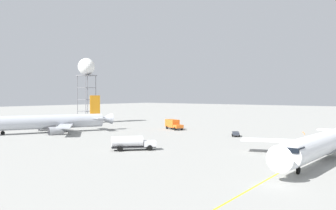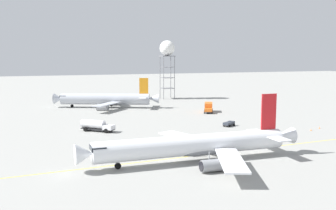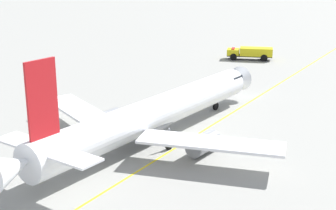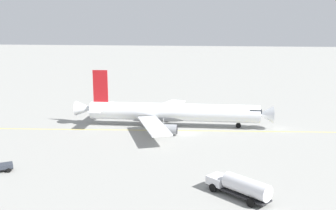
{
  "view_description": "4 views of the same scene",
  "coord_description": "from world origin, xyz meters",
  "px_view_note": "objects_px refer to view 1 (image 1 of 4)",
  "views": [
    {
      "loc": [
        -23.53,
        63.53,
        11.26
      ],
      "look_at": [
        36.67,
        -12.36,
        8.43
      ],
      "focal_mm": 40.19,
      "sensor_mm": 36.0,
      "label": 1
    },
    {
      "loc": [
        -68.46,
        23.75,
        19.28
      ],
      "look_at": [
        36.67,
        -12.36,
        4.77
      ],
      "focal_mm": 41.7,
      "sensor_mm": 36.0,
      "label": 2
    },
    {
      "loc": [
        27.24,
        -44.12,
        19.82
      ],
      "look_at": [
        -2.49,
        -3.76,
        4.77
      ],
      "focal_mm": 52.04,
      "sensor_mm": 36.0,
      "label": 3
    },
    {
      "loc": [
        75.43,
        6.07,
        21.68
      ],
      "look_at": [
        -4.89,
        -3.83,
        4.63
      ],
      "focal_mm": 41.91,
      "sensor_mm": 36.0,
      "label": 4
    }
  ],
  "objects_px": {
    "airliner_main": "(327,143)",
    "fuel_tanker_truck": "(132,142)",
    "catering_truck_truck": "(173,124)",
    "safety_cone_mid": "(303,132)",
    "airliner_secondary": "(50,123)",
    "radar_tower": "(86,69)",
    "safety_cone_near": "(304,133)",
    "baggage_truck_truck": "(236,134)"
  },
  "relations": [
    {
      "from": "airliner_main",
      "to": "fuel_tanker_truck",
      "type": "bearing_deg",
      "value": -69.93
    },
    {
      "from": "catering_truck_truck",
      "to": "safety_cone_mid",
      "type": "distance_m",
      "value": 39.1
    },
    {
      "from": "airliner_secondary",
      "to": "radar_tower",
      "type": "bearing_deg",
      "value": -124.33
    },
    {
      "from": "airliner_main",
      "to": "safety_cone_near",
      "type": "relative_size",
      "value": 76.59
    },
    {
      "from": "safety_cone_near",
      "to": "airliner_main",
      "type": "bearing_deg",
      "value": 113.26
    },
    {
      "from": "baggage_truck_truck",
      "to": "safety_cone_near",
      "type": "distance_m",
      "value": 20.88
    },
    {
      "from": "catering_truck_truck",
      "to": "fuel_tanker_truck",
      "type": "bearing_deg",
      "value": -37.53
    },
    {
      "from": "safety_cone_mid",
      "to": "airliner_secondary",
      "type": "bearing_deg",
      "value": 38.17
    },
    {
      "from": "safety_cone_mid",
      "to": "airliner_main",
      "type": "bearing_deg",
      "value": 113.23
    },
    {
      "from": "fuel_tanker_truck",
      "to": "catering_truck_truck",
      "type": "relative_size",
      "value": 0.98
    },
    {
      "from": "baggage_truck_truck",
      "to": "radar_tower",
      "type": "height_order",
      "value": "radar_tower"
    },
    {
      "from": "catering_truck_truck",
      "to": "airliner_main",
      "type": "bearing_deg",
      "value": -1.75
    },
    {
      "from": "radar_tower",
      "to": "catering_truck_truck",
      "type": "bearing_deg",
      "value": -179.79
    },
    {
      "from": "radar_tower",
      "to": "safety_cone_near",
      "type": "relative_size",
      "value": 45.67
    },
    {
      "from": "airliner_main",
      "to": "airliner_secondary",
      "type": "relative_size",
      "value": 1.14
    },
    {
      "from": "safety_cone_mid",
      "to": "catering_truck_truck",
      "type": "bearing_deg",
      "value": 22.88
    },
    {
      "from": "airliner_main",
      "to": "radar_tower",
      "type": "relative_size",
      "value": 1.68
    },
    {
      "from": "radar_tower",
      "to": "airliner_main",
      "type": "bearing_deg",
      "value": 164.02
    },
    {
      "from": "baggage_truck_truck",
      "to": "airliner_secondary",
      "type": "bearing_deg",
      "value": 85.51
    },
    {
      "from": "airliner_secondary",
      "to": "safety_cone_near",
      "type": "xyz_separation_m",
      "value": [
        -59.76,
        -41.54,
        -2.67
      ]
    },
    {
      "from": "baggage_truck_truck",
      "to": "radar_tower",
      "type": "bearing_deg",
      "value": 53.22
    },
    {
      "from": "baggage_truck_truck",
      "to": "catering_truck_truck",
      "type": "distance_m",
      "value": 25.9
    },
    {
      "from": "catering_truck_truck",
      "to": "safety_cone_mid",
      "type": "bearing_deg",
      "value": 48.23
    },
    {
      "from": "airliner_main",
      "to": "baggage_truck_truck",
      "type": "relative_size",
      "value": 10.52
    },
    {
      "from": "fuel_tanker_truck",
      "to": "safety_cone_mid",
      "type": "height_order",
      "value": "fuel_tanker_truck"
    },
    {
      "from": "baggage_truck_truck",
      "to": "catering_truck_truck",
      "type": "relative_size",
      "value": 0.48
    },
    {
      "from": "airliner_main",
      "to": "catering_truck_truck",
      "type": "height_order",
      "value": "airliner_main"
    },
    {
      "from": "catering_truck_truck",
      "to": "safety_cone_mid",
      "type": "xyz_separation_m",
      "value": [
        -36.0,
        -15.19,
        -1.39
      ]
    },
    {
      "from": "baggage_truck_truck",
      "to": "safety_cone_mid",
      "type": "xyz_separation_m",
      "value": [
        -10.74,
        -20.82,
        -0.43
      ]
    },
    {
      "from": "baggage_truck_truck",
      "to": "fuel_tanker_truck",
      "type": "xyz_separation_m",
      "value": [
        4.5,
        34.92,
        0.87
      ]
    },
    {
      "from": "safety_cone_near",
      "to": "radar_tower",
      "type": "bearing_deg",
      "value": 8.02
    },
    {
      "from": "baggage_truck_truck",
      "to": "safety_cone_mid",
      "type": "distance_m",
      "value": 23.43
    },
    {
      "from": "airliner_main",
      "to": "baggage_truck_truck",
      "type": "height_order",
      "value": "airliner_main"
    },
    {
      "from": "baggage_truck_truck",
      "to": "radar_tower",
      "type": "relative_size",
      "value": 0.16
    },
    {
      "from": "baggage_truck_truck",
      "to": "safety_cone_near",
      "type": "relative_size",
      "value": 7.28
    },
    {
      "from": "airliner_main",
      "to": "catering_truck_truck",
      "type": "bearing_deg",
      "value": -117.58
    },
    {
      "from": "baggage_truck_truck",
      "to": "radar_tower",
      "type": "xyz_separation_m",
      "value": [
        67.58,
        -5.47,
        20.33
      ]
    },
    {
      "from": "fuel_tanker_truck",
      "to": "catering_truck_truck",
      "type": "xyz_separation_m",
      "value": [
        20.76,
        -40.54,
        0.09
      ]
    },
    {
      "from": "airliner_secondary",
      "to": "baggage_truck_truck",
      "type": "distance_m",
      "value": 53.45
    },
    {
      "from": "baggage_truck_truck",
      "to": "fuel_tanker_truck",
      "type": "relative_size",
      "value": 0.49
    },
    {
      "from": "airliner_secondary",
      "to": "safety_cone_mid",
      "type": "height_order",
      "value": "airliner_secondary"
    },
    {
      "from": "safety_cone_mid",
      "to": "baggage_truck_truck",
      "type": "bearing_deg",
      "value": 62.72
    }
  ]
}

